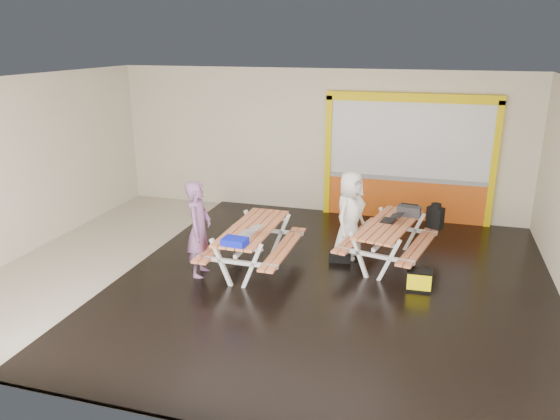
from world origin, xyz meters
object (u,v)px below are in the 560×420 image
(laptop_right, at_px, (391,219))
(person_left, at_px, (199,229))
(fluke_bag, at_px, (419,280))
(blue_pouch, at_px, (235,241))
(person_right, at_px, (350,215))
(laptop_left, at_px, (250,231))
(picnic_table_left, at_px, (253,237))
(toolbox, at_px, (409,211))
(dark_case, at_px, (340,257))
(backpack, at_px, (435,216))
(picnic_table_right, at_px, (389,233))

(laptop_right, bearing_deg, person_left, -154.06)
(fluke_bag, bearing_deg, person_left, -173.42)
(laptop_right, height_order, blue_pouch, laptop_right)
(person_right, height_order, blue_pouch, person_right)
(laptop_left, relative_size, fluke_bag, 0.92)
(picnic_table_left, height_order, blue_pouch, blue_pouch)
(person_right, bearing_deg, toolbox, -50.33)
(picnic_table_left, height_order, person_right, person_right)
(blue_pouch, bearing_deg, laptop_left, 81.73)
(blue_pouch, bearing_deg, dark_case, 49.09)
(backpack, distance_m, fluke_bag, 2.00)
(backpack, bearing_deg, picnic_table_right, -132.70)
(picnic_table_right, bearing_deg, blue_pouch, -141.76)
(picnic_table_right, height_order, backpack, backpack)
(backpack, relative_size, dark_case, 1.24)
(picnic_table_right, relative_size, dark_case, 5.77)
(person_left, distance_m, laptop_left, 0.94)
(blue_pouch, relative_size, toolbox, 0.88)
(laptop_left, height_order, fluke_bag, laptop_left)
(picnic_table_right, distance_m, person_left, 3.55)
(picnic_table_right, height_order, blue_pouch, blue_pouch)
(toolbox, distance_m, backpack, 0.64)
(fluke_bag, bearing_deg, person_right, 140.39)
(picnic_table_left, bearing_deg, blue_pouch, -89.45)
(toolbox, bearing_deg, blue_pouch, -138.25)
(backpack, bearing_deg, laptop_right, -135.97)
(laptop_right, bearing_deg, person_right, 178.18)
(picnic_table_left, distance_m, picnic_table_right, 2.57)
(picnic_table_right, distance_m, laptop_right, 0.28)
(picnic_table_right, xyz_separation_m, dark_case, (-0.89, -0.15, -0.52))
(picnic_table_right, distance_m, blue_pouch, 3.04)
(person_left, height_order, blue_pouch, person_left)
(picnic_table_right, distance_m, backpack, 1.23)
(picnic_table_left, xyz_separation_m, person_right, (1.62, 1.09, 0.23))
(blue_pouch, distance_m, dark_case, 2.42)
(toolbox, relative_size, dark_case, 1.10)
(laptop_left, distance_m, fluke_bag, 3.03)
(person_right, relative_size, dark_case, 4.14)
(person_left, bearing_deg, blue_pouch, -121.71)
(picnic_table_right, relative_size, backpack, 4.64)
(person_left, distance_m, dark_case, 2.79)
(picnic_table_right, distance_m, toolbox, 0.69)
(person_left, distance_m, toolbox, 4.07)
(picnic_table_left, bearing_deg, dark_case, 27.91)
(person_left, bearing_deg, toolbox, -66.23)
(laptop_left, height_order, dark_case, laptop_left)
(picnic_table_right, relative_size, fluke_bag, 5.57)
(person_right, height_order, backpack, person_right)
(person_left, xyz_separation_m, laptop_left, (0.93, 0.14, 0.01))
(backpack, bearing_deg, dark_case, -148.56)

